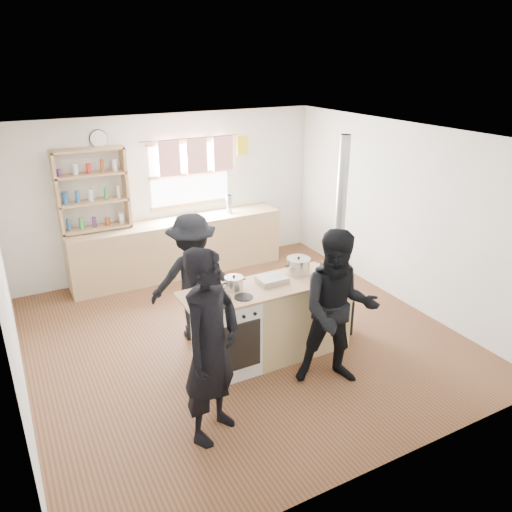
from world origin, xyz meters
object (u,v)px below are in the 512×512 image
(thermos, at_px, (229,204))
(person_near_left, at_px, (211,347))
(stockpot_counter, at_px, (298,266))
(flue_heater, at_px, (336,286))
(person_far, at_px, (193,277))
(skillet_greens, at_px, (216,301))
(bread_board, at_px, (329,266))
(cooking_island, at_px, (273,320))
(stockpot_stove, at_px, (234,283))
(roast_tray, at_px, (272,279))
(person_near_right, at_px, (338,310))

(thermos, distance_m, person_near_left, 4.10)
(stockpot_counter, xyz_separation_m, flue_heater, (0.54, -0.03, -0.37))
(stockpot_counter, bearing_deg, flue_heater, -3.62)
(thermos, relative_size, stockpot_counter, 1.03)
(stockpot_counter, bearing_deg, person_far, 144.72)
(skillet_greens, height_order, bread_board, bread_board)
(person_near_left, bearing_deg, cooking_island, 4.96)
(cooking_island, xyz_separation_m, stockpot_stove, (-0.45, 0.07, 0.54))
(thermos, bearing_deg, bread_board, -89.40)
(roast_tray, distance_m, stockpot_counter, 0.41)
(person_far, bearing_deg, person_near_left, 83.96)
(person_near_left, relative_size, person_far, 1.16)
(flue_heater, xyz_separation_m, person_far, (-1.58, 0.77, 0.15))
(skillet_greens, bearing_deg, person_far, 82.86)
(cooking_island, xyz_separation_m, person_near_left, (-1.13, -0.87, 0.46))
(stockpot_counter, bearing_deg, person_near_right, -93.52)
(cooking_island, bearing_deg, stockpot_stove, 170.61)
(cooking_island, distance_m, skillet_greens, 0.91)
(stockpot_stove, bearing_deg, person_near_left, -125.66)
(person_near_right, bearing_deg, thermos, 110.13)
(stockpot_stove, distance_m, person_near_left, 1.17)
(skillet_greens, bearing_deg, stockpot_counter, 12.35)
(stockpot_counter, bearing_deg, thermos, 82.47)
(cooking_island, bearing_deg, person_near_left, -142.35)
(person_near_right, bearing_deg, roast_tray, 140.90)
(person_far, bearing_deg, thermos, -115.81)
(person_near_left, distance_m, person_near_right, 1.49)
(flue_heater, bearing_deg, person_near_left, -155.33)
(thermos, height_order, flue_heater, flue_heater)
(thermos, distance_m, skillet_greens, 3.28)
(bread_board, relative_size, person_near_right, 0.19)
(stockpot_stove, relative_size, stockpot_counter, 0.74)
(cooking_island, xyz_separation_m, roast_tray, (0.01, 0.03, 0.50))
(thermos, distance_m, cooking_island, 2.93)
(bread_board, distance_m, person_near_right, 0.89)
(roast_tray, height_order, stockpot_stove, stockpot_stove)
(stockpot_stove, distance_m, person_far, 0.82)
(stockpot_counter, distance_m, person_near_left, 1.83)
(skillet_greens, height_order, stockpot_counter, stockpot_counter)
(person_near_right, xyz_separation_m, person_far, (-0.98, 1.59, -0.06))
(person_near_left, bearing_deg, skillet_greens, 30.34)
(cooking_island, bearing_deg, thermos, 74.72)
(thermos, distance_m, person_far, 2.38)
(thermos, height_order, person_near_right, person_near_right)
(flue_heater, bearing_deg, skillet_greens, -172.64)
(skillet_greens, xyz_separation_m, stockpot_stove, (0.31, 0.21, 0.05))
(cooking_island, relative_size, person_far, 1.23)
(roast_tray, bearing_deg, person_near_right, -65.79)
(roast_tray, bearing_deg, cooking_island, -100.76)
(flue_heater, relative_size, person_far, 1.56)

